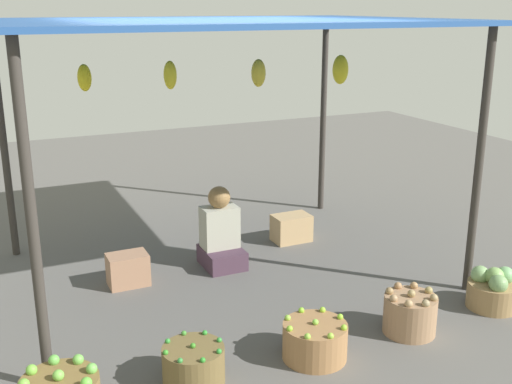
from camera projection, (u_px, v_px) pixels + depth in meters
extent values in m
plane|color=#5B5855|center=(227.00, 270.00, 5.89)|extent=(14.00, 14.00, 0.00)
cylinder|color=#38332D|center=(32.00, 225.00, 3.77)|extent=(0.07, 0.07, 2.25)
cylinder|color=#38332D|center=(479.00, 165.00, 5.19)|extent=(0.07, 0.07, 2.25)
cylinder|color=#38332D|center=(4.00, 145.00, 5.96)|extent=(0.07, 0.07, 2.25)
cylinder|color=#38332D|center=(323.00, 118.00, 7.38)|extent=(0.07, 0.07, 2.25)
cube|color=#275195|center=(223.00, 22.00, 5.24)|extent=(3.83, 2.82, 0.04)
ellipsoid|color=yellow|center=(84.00, 78.00, 5.17)|extent=(0.11, 0.11, 0.22)
ellipsoid|color=yellow|center=(170.00, 75.00, 5.36)|extent=(0.11, 0.11, 0.24)
ellipsoid|color=gold|center=(258.00, 73.00, 5.53)|extent=(0.13, 0.13, 0.24)
ellipsoid|color=yellow|center=(340.00, 70.00, 5.82)|extent=(0.15, 0.15, 0.27)
cube|color=#473040|center=(222.00, 257.00, 5.96)|extent=(0.36, 0.44, 0.18)
cube|color=#AEAC99|center=(219.00, 227.00, 5.92)|extent=(0.34, 0.22, 0.40)
sphere|color=olive|center=(219.00, 197.00, 5.84)|extent=(0.21, 0.21, 0.21)
sphere|color=#72B847|center=(58.00, 375.00, 3.65)|extent=(0.07, 0.07, 0.07)
sphere|color=#6AB84B|center=(92.00, 369.00, 3.73)|extent=(0.07, 0.07, 0.07)
sphere|color=#68B148|center=(78.00, 360.00, 3.83)|extent=(0.07, 0.07, 0.07)
sphere|color=#61AF47|center=(54.00, 360.00, 3.82)|extent=(0.07, 0.07, 0.07)
sphere|color=#72B93E|center=(32.00, 370.00, 3.72)|extent=(0.07, 0.07, 0.07)
sphere|color=#70AF3D|center=(24.00, 384.00, 3.58)|extent=(0.07, 0.07, 0.07)
sphere|color=#62B93D|center=(86.00, 383.00, 3.59)|extent=(0.07, 0.07, 0.07)
cylinder|color=brown|center=(194.00, 365.00, 4.10)|extent=(0.41, 0.41, 0.26)
sphere|color=#3A8825|center=(193.00, 346.00, 4.06)|extent=(0.04, 0.04, 0.04)
sphere|color=#338935|center=(219.00, 340.00, 4.14)|extent=(0.04, 0.04, 0.04)
sphere|color=#2E8F2E|center=(205.00, 333.00, 4.23)|extent=(0.04, 0.04, 0.04)
sphere|color=#3F8930|center=(184.00, 333.00, 4.23)|extent=(0.04, 0.04, 0.04)
sphere|color=#328D33|center=(168.00, 341.00, 4.13)|extent=(0.04, 0.04, 0.04)
sphere|color=#388F29|center=(166.00, 352.00, 3.99)|extent=(0.04, 0.04, 0.04)
sphere|color=#348237|center=(180.00, 361.00, 3.90)|extent=(0.04, 0.04, 0.04)
sphere|color=#2E8B29|center=(203.00, 360.00, 3.90)|extent=(0.04, 0.04, 0.04)
sphere|color=#2F8E33|center=(219.00, 351.00, 4.00)|extent=(0.04, 0.04, 0.04)
cylinder|color=#9C6F45|center=(315.00, 341.00, 4.40)|extent=(0.46, 0.46, 0.26)
sphere|color=#82C841|center=(315.00, 322.00, 4.36)|extent=(0.04, 0.04, 0.04)
sphere|color=#8ACD2F|center=(340.00, 317.00, 4.44)|extent=(0.04, 0.04, 0.04)
sphere|color=#92CC32|center=(323.00, 310.00, 4.54)|extent=(0.04, 0.04, 0.04)
sphere|color=#84CB2E|center=(301.00, 310.00, 4.53)|extent=(0.04, 0.04, 0.04)
sphere|color=#8AC33F|center=(288.00, 318.00, 4.42)|extent=(0.04, 0.04, 0.04)
sphere|color=#84BD30|center=(290.00, 329.00, 4.28)|extent=(0.04, 0.04, 0.04)
sphere|color=#8AC33E|center=(307.00, 336.00, 4.17)|extent=(0.04, 0.04, 0.04)
sphere|color=#93C63A|center=(331.00, 336.00, 4.18)|extent=(0.04, 0.04, 0.04)
sphere|color=#8DC730|center=(344.00, 328.00, 4.29)|extent=(0.04, 0.04, 0.04)
cylinder|color=#9A7554|center=(410.00, 314.00, 4.74)|extent=(0.40, 0.40, 0.30)
sphere|color=#9B8354|center=(411.00, 294.00, 4.69)|extent=(0.06, 0.06, 0.06)
sphere|color=#99854E|center=(429.00, 290.00, 4.76)|extent=(0.06, 0.06, 0.06)
sphere|color=#9F784E|center=(414.00, 286.00, 4.84)|extent=(0.06, 0.06, 0.06)
sphere|color=#A1764D|center=(398.00, 286.00, 4.83)|extent=(0.06, 0.06, 0.06)
sphere|color=#95774D|center=(389.00, 291.00, 4.74)|extent=(0.06, 0.06, 0.06)
sphere|color=#A17E58|center=(394.00, 299.00, 4.62)|extent=(0.06, 0.06, 0.06)
sphere|color=tan|center=(409.00, 304.00, 4.54)|extent=(0.06, 0.06, 0.06)
sphere|color=#9B875F|center=(426.00, 303.00, 4.55)|extent=(0.06, 0.06, 0.06)
sphere|color=#9F8459|center=(434.00, 298.00, 4.64)|extent=(0.06, 0.06, 0.06)
cylinder|color=#97774B|center=(492.00, 295.00, 5.15)|extent=(0.41, 0.41, 0.22)
sphere|color=#81AE5D|center=(495.00, 276.00, 5.10)|extent=(0.15, 0.15, 0.15)
sphere|color=#74AD6D|center=(505.00, 275.00, 5.15)|extent=(0.15, 0.15, 0.15)
sphere|color=#80AA69|center=(480.00, 275.00, 5.17)|extent=(0.15, 0.15, 0.15)
sphere|color=#759E60|center=(498.00, 284.00, 4.99)|extent=(0.15, 0.15, 0.15)
cube|color=tan|center=(291.00, 228.00, 6.59)|extent=(0.39, 0.26, 0.28)
cube|color=#A37759|center=(128.00, 270.00, 5.55)|extent=(0.35, 0.24, 0.29)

